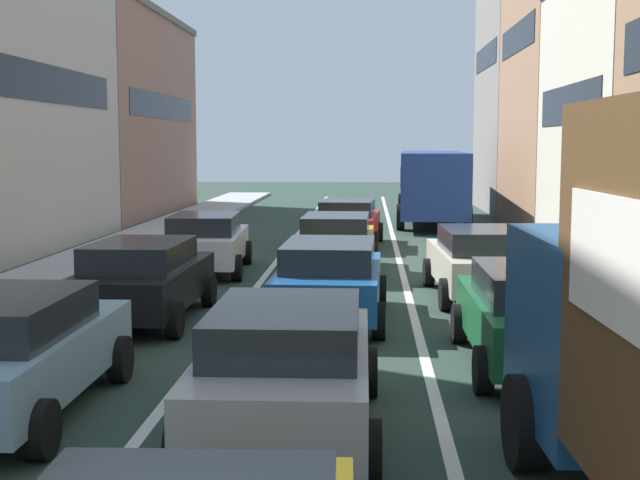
{
  "coord_description": "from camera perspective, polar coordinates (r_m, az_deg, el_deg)",
  "views": [
    {
      "loc": [
        0.83,
        -2.79,
        3.26
      ],
      "look_at": [
        0.0,
        12.0,
        1.6
      ],
      "focal_mm": 48.6,
      "sensor_mm": 36.0,
      "label": 1
    }
  ],
  "objects": [
    {
      "name": "sedan_centre_lane_fifth",
      "position": [
        27.34,
        1.86,
        1.22
      ],
      "size": [
        2.28,
        4.41,
        1.49
      ],
      "rotation": [
        0.0,
        0.0,
        1.51
      ],
      "color": "#A51E1E",
      "rests_on": "ground"
    },
    {
      "name": "sedan_right_lane_behind_truck",
      "position": [
        13.0,
        13.94,
        -4.72
      ],
      "size": [
        2.07,
        4.31,
        1.49
      ],
      "rotation": [
        0.0,
        0.0,
        1.57
      ],
      "color": "#19592D",
      "rests_on": "ground"
    },
    {
      "name": "coupe_centre_lane_fourth",
      "position": [
        21.68,
        1.08,
        -0.13
      ],
      "size": [
        2.13,
        4.34,
        1.49
      ],
      "rotation": [
        0.0,
        0.0,
        1.55
      ],
      "color": "#B29319",
      "rests_on": "ground"
    },
    {
      "name": "sedan_left_lane_third",
      "position": [
        16.21,
        -11.59,
        -2.48
      ],
      "size": [
        2.11,
        4.32,
        1.49
      ],
      "rotation": [
        0.0,
        0.0,
        1.56
      ],
      "color": "black",
      "rests_on": "ground"
    },
    {
      "name": "wagon_right_lane_far",
      "position": [
        18.56,
        10.54,
        -1.34
      ],
      "size": [
        2.21,
        4.37,
        1.49
      ],
      "rotation": [
        0.0,
        0.0,
        1.61
      ],
      "color": "beige",
      "rests_on": "ground"
    },
    {
      "name": "sidewalk_left",
      "position": [
        24.21,
        -14.95,
        -1.4
      ],
      "size": [
        2.6,
        64.0,
        0.14
      ],
      "primitive_type": "cube",
      "color": "#A3A3A3",
      "rests_on": "ground"
    },
    {
      "name": "lane_stripe_right",
      "position": [
        23.03,
        5.34,
        -1.76
      ],
      "size": [
        0.16,
        60.0,
        0.01
      ],
      "primitive_type": "cube",
      "color": "silver",
      "rests_on": "ground"
    },
    {
      "name": "hatchback_centre_lane_third",
      "position": [
        15.82,
        0.64,
        -2.56
      ],
      "size": [
        2.15,
        4.34,
        1.49
      ],
      "rotation": [
        0.0,
        0.0,
        1.55
      ],
      "color": "#194C8C",
      "rests_on": "ground"
    },
    {
      "name": "sedan_left_lane_fourth",
      "position": [
        22.03,
        -7.54,
        -0.08
      ],
      "size": [
        2.26,
        4.4,
        1.49
      ],
      "rotation": [
        0.0,
        0.0,
        1.63
      ],
      "color": "silver",
      "rests_on": "ground"
    },
    {
      "name": "lane_stripe_left",
      "position": [
        23.16,
        -3.1,
        -1.7
      ],
      "size": [
        0.16,
        60.0,
        0.01
      ],
      "primitive_type": "cube",
      "color": "silver",
      "rests_on": "ground"
    },
    {
      "name": "sedan_centre_lane_second",
      "position": [
        9.77,
        -2.17,
        -8.22
      ],
      "size": [
        2.07,
        4.31,
        1.49
      ],
      "rotation": [
        0.0,
        0.0,
        1.57
      ],
      "color": "gray",
      "rests_on": "ground"
    },
    {
      "name": "wagon_left_lane_second",
      "position": [
        11.05,
        -19.86,
        -6.87
      ],
      "size": [
        2.09,
        4.31,
        1.49
      ],
      "rotation": [
        0.0,
        0.0,
        1.58
      ],
      "color": "#759EB7",
      "rests_on": "ground"
    },
    {
      "name": "bus_mid_queue_primary",
      "position": [
        35.81,
        7.39,
        3.94
      ],
      "size": [
        3.14,
        10.6,
        2.9
      ],
      "rotation": [
        0.0,
        0.0,
        1.53
      ],
      "color": "navy",
      "rests_on": "ground"
    }
  ]
}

